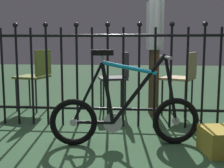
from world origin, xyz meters
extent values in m
plane|color=#2E5232|center=(0.00, 0.00, 0.00)|extent=(20.00, 20.00, 0.00)
cylinder|color=black|center=(-1.17, 0.64, 0.56)|extent=(0.03, 0.03, 1.12)
cylinder|color=black|center=(-1.00, 0.64, 0.56)|extent=(0.03, 0.03, 1.12)
sphere|color=black|center=(-1.00, 0.64, 1.14)|extent=(0.06, 0.06, 0.06)
cylinder|color=black|center=(-0.83, 0.64, 0.56)|extent=(0.03, 0.03, 1.12)
cylinder|color=black|center=(-0.65, 0.64, 0.56)|extent=(0.03, 0.03, 1.12)
sphere|color=black|center=(-0.65, 0.64, 1.14)|extent=(0.06, 0.06, 0.06)
cylinder|color=black|center=(-0.48, 0.64, 0.56)|extent=(0.03, 0.03, 1.12)
cylinder|color=black|center=(-0.30, 0.64, 0.56)|extent=(0.03, 0.03, 1.12)
sphere|color=black|center=(-0.30, 0.64, 1.14)|extent=(0.06, 0.06, 0.06)
cylinder|color=black|center=(-0.13, 0.64, 0.56)|extent=(0.03, 0.03, 1.12)
cylinder|color=black|center=(0.05, 0.64, 0.56)|extent=(0.03, 0.03, 1.12)
sphere|color=black|center=(0.05, 0.64, 1.14)|extent=(0.06, 0.06, 0.06)
cylinder|color=black|center=(0.22, 0.64, 0.56)|extent=(0.03, 0.03, 1.12)
cylinder|color=black|center=(0.40, 0.64, 0.56)|extent=(0.03, 0.03, 1.12)
sphere|color=black|center=(0.40, 0.64, 1.14)|extent=(0.06, 0.06, 0.06)
cylinder|color=black|center=(0.57, 0.64, 0.56)|extent=(0.03, 0.03, 1.12)
cylinder|color=black|center=(0.75, 0.64, 0.56)|extent=(0.03, 0.03, 1.12)
sphere|color=black|center=(0.75, 0.64, 1.14)|extent=(0.06, 0.06, 0.06)
cylinder|color=black|center=(0.92, 0.64, 0.56)|extent=(0.03, 0.03, 1.12)
cylinder|color=black|center=(1.10, 0.64, 0.56)|extent=(0.03, 0.03, 1.12)
sphere|color=black|center=(1.10, 0.64, 1.14)|extent=(0.06, 0.06, 0.06)
cylinder|color=black|center=(1.27, 0.64, 0.56)|extent=(0.03, 0.03, 1.12)
cylinder|color=black|center=(0.00, 0.64, 0.20)|extent=(3.40, 0.03, 0.03)
cylinder|color=black|center=(0.00, 0.64, 1.03)|extent=(3.40, 0.03, 0.03)
torus|color=black|center=(-0.20, -0.03, 0.22)|extent=(0.44, 0.12, 0.44)
cylinder|color=silver|center=(-0.20, -0.03, 0.22)|extent=(0.07, 0.04, 0.07)
torus|color=black|center=(0.75, 0.10, 0.22)|extent=(0.44, 0.12, 0.44)
cylinder|color=silver|center=(0.75, 0.10, 0.22)|extent=(0.07, 0.04, 0.07)
cylinder|color=black|center=(0.39, 0.06, 0.52)|extent=(0.51, 0.11, 0.65)
cylinder|color=#19A5D8|center=(0.31, 0.04, 0.72)|extent=(0.50, 0.10, 0.14)
cylinder|color=black|center=(0.11, 0.02, 0.49)|extent=(0.13, 0.05, 0.57)
cylinder|color=black|center=(-0.02, 0.00, 0.21)|extent=(0.36, 0.08, 0.04)
cylinder|color=black|center=(-0.07, -0.01, 0.49)|extent=(0.29, 0.06, 0.56)
cylinder|color=black|center=(0.69, 0.10, 0.53)|extent=(0.15, 0.05, 0.63)
cylinder|color=silver|center=(0.63, 0.09, 0.83)|extent=(0.03, 0.03, 0.02)
cylinder|color=silver|center=(0.63, 0.09, 0.82)|extent=(0.08, 0.40, 0.03)
cylinder|color=silver|center=(0.06, 0.01, 0.80)|extent=(0.03, 0.03, 0.07)
cube|color=black|center=(0.06, 0.01, 0.86)|extent=(0.21, 0.12, 0.05)
cylinder|color=silver|center=(0.16, 0.02, 0.21)|extent=(0.18, 0.04, 0.18)
cylinder|color=black|center=(-0.06, 1.16, 0.23)|extent=(0.02, 0.02, 0.46)
cylinder|color=black|center=(-0.13, 1.45, 0.23)|extent=(0.02, 0.02, 0.46)
cylinder|color=black|center=(0.22, 1.23, 0.23)|extent=(0.02, 0.02, 0.46)
cylinder|color=black|center=(0.15, 1.52, 0.23)|extent=(0.02, 0.02, 0.46)
cube|color=#2D2D33|center=(0.05, 1.34, 0.47)|extent=(0.44, 0.44, 0.03)
cube|color=#2D2D33|center=(0.21, 1.38, 0.66)|extent=(0.11, 0.34, 0.33)
cylinder|color=black|center=(0.70, 1.21, 0.23)|extent=(0.02, 0.02, 0.47)
cylinder|color=black|center=(0.83, 1.49, 0.23)|extent=(0.02, 0.02, 0.47)
cylinder|color=black|center=(0.98, 1.08, 0.23)|extent=(0.02, 0.02, 0.47)
cylinder|color=black|center=(1.11, 1.36, 0.23)|extent=(0.02, 0.02, 0.47)
cube|color=tan|center=(0.91, 1.29, 0.48)|extent=(0.51, 0.51, 0.03)
cube|color=tan|center=(1.07, 1.21, 0.67)|extent=(0.18, 0.34, 0.32)
cylinder|color=black|center=(-1.29, 1.28, 0.23)|extent=(0.02, 0.02, 0.46)
cylinder|color=black|center=(-1.22, 1.58, 0.23)|extent=(0.02, 0.02, 0.46)
cylinder|color=black|center=(-0.99, 1.20, 0.23)|extent=(0.02, 0.02, 0.46)
cylinder|color=black|center=(-0.91, 1.51, 0.23)|extent=(0.02, 0.02, 0.46)
cube|color=olive|center=(-1.10, 1.39, 0.47)|extent=(0.47, 0.47, 0.03)
cube|color=olive|center=(-0.92, 1.35, 0.67)|extent=(0.12, 0.37, 0.36)
cylinder|color=#4C3823|center=(0.60, 1.18, 0.43)|extent=(0.11, 0.11, 0.86)
cylinder|color=#4C3823|center=(0.58, 1.34, 0.43)|extent=(0.11, 0.11, 0.86)
cube|color=silver|center=(0.59, 1.26, 1.16)|extent=(0.21, 0.32, 0.61)
cylinder|color=silver|center=(0.61, 1.06, 1.20)|extent=(0.08, 0.08, 0.58)
cylinder|color=silver|center=(0.57, 1.46, 1.20)|extent=(0.08, 0.08, 0.58)
cube|color=#B29933|center=(1.13, -0.11, 0.11)|extent=(0.40, 0.40, 0.22)
camera|label=1|loc=(0.39, -2.65, 0.95)|focal=47.68mm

